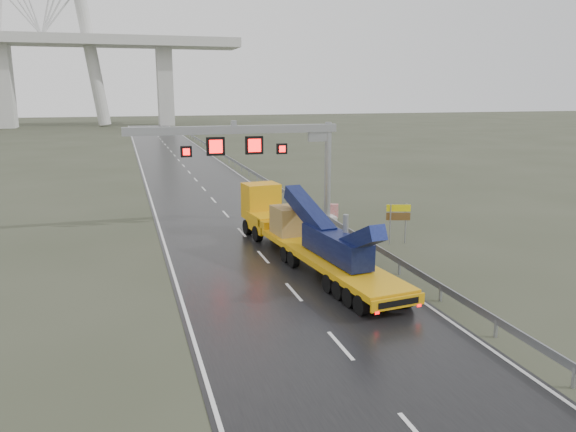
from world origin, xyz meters
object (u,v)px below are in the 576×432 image
object	(u,v)px
sign_gantry	(264,146)
exit_sign_pair	(398,216)
heavy_haul_truck	(299,230)
striped_barrier	(334,211)

from	to	relation	value
sign_gantry	exit_sign_pair	world-z (taller)	sign_gantry
exit_sign_pair	heavy_haul_truck	bearing A→B (deg)	-156.67
sign_gantry	striped_barrier	distance (m)	7.62
heavy_haul_truck	striped_barrier	world-z (taller)	heavy_haul_truck
heavy_haul_truck	exit_sign_pair	xyz separation A→B (m)	(6.74, 0.80, 0.23)
heavy_haul_truck	exit_sign_pair	size ratio (longest dim) A/B	6.79
heavy_haul_truck	sign_gantry	bearing A→B (deg)	82.90
exit_sign_pair	striped_barrier	world-z (taller)	exit_sign_pair
sign_gantry	exit_sign_pair	bearing A→B (deg)	-48.43
sign_gantry	exit_sign_pair	xyz separation A→B (m)	(6.68, -7.53, -3.81)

